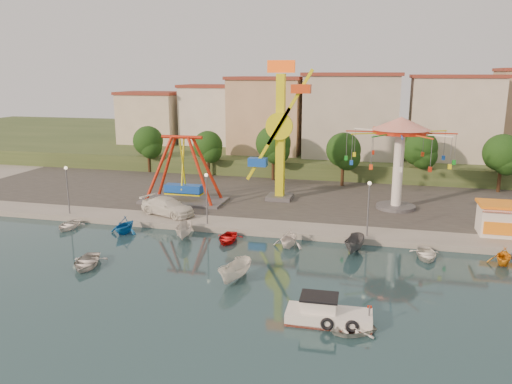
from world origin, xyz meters
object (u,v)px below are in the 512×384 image
(cabin_motorboat, at_px, (327,315))
(skiff, at_px, (235,272))
(pirate_ship_ride, at_px, (183,171))
(wave_swinger, at_px, (400,142))
(kamikaze_tower, at_px, (282,135))
(van, at_px, (168,206))
(rowboat_a, at_px, (86,262))

(cabin_motorboat, bearing_deg, skiff, 144.85)
(pirate_ship_ride, distance_m, wave_swinger, 25.06)
(pirate_ship_ride, height_order, kamikaze_tower, kamikaze_tower)
(van, bearing_deg, rowboat_a, -164.71)
(pirate_ship_ride, bearing_deg, wave_swinger, 6.85)
(rowboat_a, bearing_deg, skiff, -14.22)
(rowboat_a, bearing_deg, wave_swinger, 27.36)
(pirate_ship_ride, relative_size, van, 1.57)
(skiff, height_order, van, van)
(pirate_ship_ride, distance_m, cabin_motorboat, 31.88)
(rowboat_a, relative_size, van, 0.63)
(kamikaze_tower, xyz_separation_m, wave_swinger, (13.42, -0.81, -0.34))
(rowboat_a, bearing_deg, kamikaze_tower, 48.68)
(kamikaze_tower, relative_size, rowboat_a, 4.12)
(kamikaze_tower, bearing_deg, cabin_motorboat, -73.27)
(wave_swinger, distance_m, rowboat_a, 34.93)
(skiff, relative_size, van, 0.64)
(kamikaze_tower, height_order, skiff, kamikaze_tower)
(pirate_ship_ride, height_order, rowboat_a, pirate_ship_ride)
(wave_swinger, relative_size, cabin_motorboat, 2.10)
(pirate_ship_ride, distance_m, rowboat_a, 20.36)
(pirate_ship_ride, bearing_deg, rowboat_a, -91.71)
(kamikaze_tower, xyz_separation_m, van, (-10.76, -9.45, -7.01))
(rowboat_a, bearing_deg, pirate_ship_ride, 73.37)
(wave_swinger, xyz_separation_m, rowboat_a, (-25.19, -22.92, -7.78))
(cabin_motorboat, bearing_deg, rowboat_a, 164.83)
(wave_swinger, bearing_deg, cabin_motorboat, -99.94)
(pirate_ship_ride, distance_m, kamikaze_tower, 12.51)
(pirate_ship_ride, height_order, wave_swinger, wave_swinger)
(kamikaze_tower, bearing_deg, van, -138.74)
(kamikaze_tower, distance_m, skiff, 24.83)
(pirate_ship_ride, relative_size, rowboat_a, 2.50)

